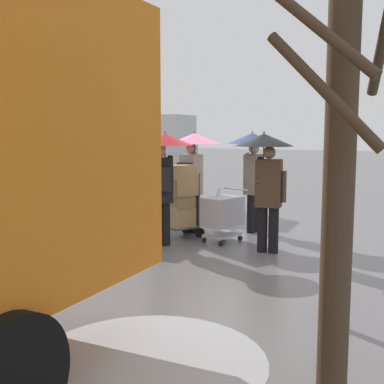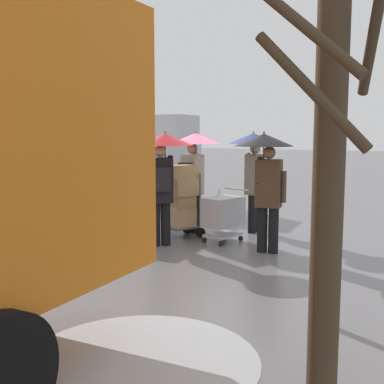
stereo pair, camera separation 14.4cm
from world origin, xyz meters
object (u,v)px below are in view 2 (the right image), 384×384
object	(u,v)px
cargo_van_parked_right	(133,167)
pedestrian_white_side	(163,163)
shopping_cart_vendor	(223,213)
pedestrian_pink_side	(266,164)
hand_dolly_boxes	(182,196)
street_lamp	(329,111)
pedestrian_black_side	(254,158)
bare_tree_near	(327,153)
pedestrian_far_side	(194,159)

from	to	relation	value
cargo_van_parked_right	pedestrian_white_side	bearing A→B (deg)	131.20
shopping_cart_vendor	pedestrian_pink_side	distance (m)	1.49
hand_dolly_boxes	street_lamp	size ratio (longest dim) A/B	0.38
shopping_cart_vendor	pedestrian_white_side	world-z (taller)	pedestrian_white_side
pedestrian_black_side	bare_tree_near	distance (m)	6.67
pedestrian_black_side	bare_tree_near	size ratio (longest dim) A/B	0.51
pedestrian_white_side	street_lamp	bearing A→B (deg)	144.59
pedestrian_white_side	bare_tree_near	xyz separation A→B (m)	(-3.85, 4.19, 0.43)
shopping_cart_vendor	hand_dolly_boxes	xyz separation A→B (m)	(0.90, 0.00, 0.28)
pedestrian_far_side	street_lamp	distance (m)	5.23
pedestrian_pink_side	pedestrian_black_side	world-z (taller)	same
hand_dolly_boxes	pedestrian_black_side	xyz separation A→B (m)	(-1.12, -1.10, 0.74)
shopping_cart_vendor	pedestrian_far_side	bearing A→B (deg)	-29.90
pedestrian_black_side	street_lamp	world-z (taller)	street_lamp
shopping_cart_vendor	bare_tree_near	size ratio (longest dim) A/B	0.25
shopping_cart_vendor	bare_tree_near	bearing A→B (deg)	120.86
pedestrian_black_side	shopping_cart_vendor	bearing A→B (deg)	78.25
pedestrian_black_side	pedestrian_far_side	bearing A→B (deg)	27.37
pedestrian_black_side	street_lamp	distance (m)	5.05
bare_tree_near	pedestrian_pink_side	bearing A→B (deg)	-66.47
pedestrian_black_side	pedestrian_far_side	distance (m)	1.26
cargo_van_parked_right	shopping_cart_vendor	size ratio (longest dim) A/B	5.19
cargo_van_parked_right	pedestrian_pink_side	world-z (taller)	cargo_van_parked_right
pedestrian_white_side	bare_tree_near	distance (m)	5.71
cargo_van_parked_right	pedestrian_white_side	xyz separation A→B (m)	(-2.74, 3.13, 0.39)
cargo_van_parked_right	shopping_cart_vendor	bearing A→B (deg)	147.05
pedestrian_black_side	bare_tree_near	xyz separation A→B (m)	(-2.74, 6.07, 0.42)
pedestrian_white_side	pedestrian_far_side	xyz separation A→B (m)	(0.01, -1.30, 0.00)
cargo_van_parked_right	pedestrian_black_side	bearing A→B (deg)	161.94
pedestrian_white_side	pedestrian_far_side	world-z (taller)	same
bare_tree_near	street_lamp	size ratio (longest dim) A/B	1.09
pedestrian_black_side	street_lamp	bearing A→B (deg)	118.76
cargo_van_parked_right	street_lamp	world-z (taller)	street_lamp
cargo_van_parked_right	bare_tree_near	world-z (taller)	bare_tree_near
cargo_van_parked_right	bare_tree_near	xyz separation A→B (m)	(-6.59, 7.32, 0.82)
pedestrian_pink_side	pedestrian_black_side	bearing A→B (deg)	-63.32
pedestrian_white_side	pedestrian_far_side	size ratio (longest dim) A/B	1.00
cargo_van_parked_right	bare_tree_near	distance (m)	9.89
cargo_van_parked_right	shopping_cart_vendor	distance (m)	4.36
hand_dolly_boxes	bare_tree_near	world-z (taller)	bare_tree_near
pedestrian_black_side	pedestrian_white_side	size ratio (longest dim) A/B	1.00
pedestrian_white_side	shopping_cart_vendor	bearing A→B (deg)	-138.41
pedestrian_pink_side	pedestrian_white_side	distance (m)	1.91
shopping_cart_vendor	hand_dolly_boxes	bearing A→B (deg)	0.30
street_lamp	pedestrian_pink_side	bearing A→B (deg)	-60.15
pedestrian_far_side	street_lamp	bearing A→B (deg)	132.88
pedestrian_pink_side	pedestrian_white_side	size ratio (longest dim) A/B	1.00
pedestrian_far_side	pedestrian_black_side	bearing A→B (deg)	-152.63
pedestrian_white_side	street_lamp	size ratio (longest dim) A/B	0.56
cargo_van_parked_right	pedestrian_white_side	world-z (taller)	cargo_van_parked_right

